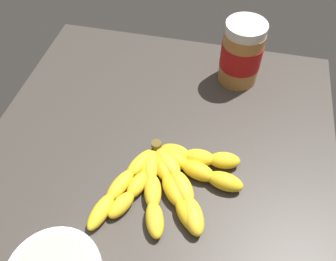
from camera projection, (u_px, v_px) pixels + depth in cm
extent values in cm
cube|color=#38332D|center=(154.00, 166.00, 71.96)|extent=(79.12, 70.63, 3.28)
ellipsoid|color=yellow|center=(141.00, 163.00, 68.73)|extent=(8.02, 5.92, 2.88)
ellipsoid|color=yellow|center=(120.00, 185.00, 65.63)|extent=(8.06, 5.26, 2.88)
ellipsoid|color=yellow|center=(101.00, 212.00, 62.30)|extent=(7.99, 4.53, 2.88)
ellipsoid|color=yellow|center=(149.00, 164.00, 68.58)|extent=(6.38, 3.43, 2.84)
ellipsoid|color=yellow|center=(138.00, 185.00, 65.73)|extent=(6.67, 4.38, 2.84)
ellipsoid|color=yellow|center=(121.00, 205.00, 63.13)|extent=(6.76, 5.20, 2.84)
ellipsoid|color=yellow|center=(154.00, 166.00, 68.17)|extent=(7.29, 4.15, 3.12)
ellipsoid|color=yellow|center=(153.00, 191.00, 64.68)|extent=(7.46, 4.77, 3.12)
ellipsoid|color=yellow|center=(155.00, 220.00, 61.20)|extent=(7.55, 5.33, 3.12)
ellipsoid|color=yellow|center=(162.00, 165.00, 68.19)|extent=(7.81, 6.35, 3.17)
ellipsoid|color=yellow|center=(173.00, 190.00, 64.78)|extent=(7.67, 6.82, 3.17)
ellipsoid|color=yellow|center=(189.00, 217.00, 61.54)|extent=(7.44, 7.20, 3.17)
ellipsoid|color=yellow|center=(167.00, 163.00, 68.30)|extent=(7.75, 7.64, 3.52)
ellipsoid|color=yellow|center=(182.00, 187.00, 64.97)|extent=(8.06, 7.07, 3.52)
ellipsoid|color=yellow|center=(193.00, 216.00, 61.41)|extent=(8.16, 6.30, 3.52)
ellipsoid|color=yellow|center=(173.00, 158.00, 69.18)|extent=(5.81, 7.58, 3.37)
ellipsoid|color=yellow|center=(198.00, 171.00, 67.33)|extent=(5.17, 7.48, 3.37)
ellipsoid|color=yellow|center=(225.00, 182.00, 65.83)|extent=(4.46, 7.28, 3.37)
ellipsoid|color=yellow|center=(175.00, 153.00, 70.06)|extent=(3.77, 6.31, 3.27)
ellipsoid|color=yellow|center=(199.00, 158.00, 69.30)|extent=(3.40, 6.13, 3.27)
ellipsoid|color=yellow|center=(224.00, 160.00, 68.86)|extent=(4.02, 6.43, 3.27)
cylinder|color=brown|center=(156.00, 147.00, 70.67)|extent=(2.00, 2.00, 3.00)
cylinder|color=#B27238|center=(241.00, 57.00, 80.96)|extent=(9.08, 9.08, 12.94)
cylinder|color=#B71414|center=(241.00, 55.00, 80.46)|extent=(9.26, 9.26, 5.82)
cylinder|color=silver|center=(246.00, 28.00, 75.12)|extent=(8.91, 8.91, 2.17)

